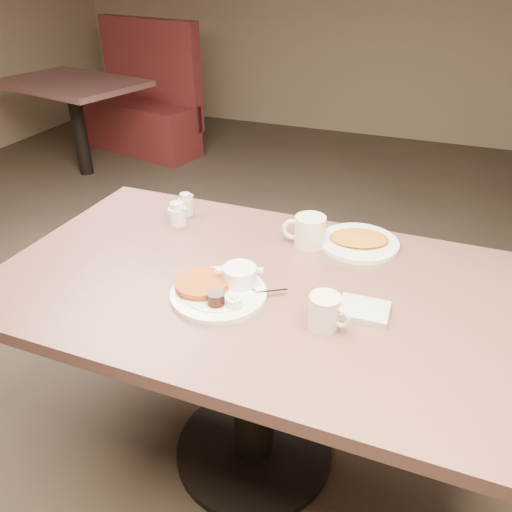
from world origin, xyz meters
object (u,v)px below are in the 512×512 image
(creamer_right, at_px, (177,214))
(hash_plate, at_px, (359,241))
(coffee_mug_near, at_px, (325,311))
(coffee_mug_far, at_px, (309,231))
(diner_table, at_px, (254,326))
(main_plate, at_px, (220,287))
(booth_back_left, at_px, (138,107))
(creamer_left, at_px, (186,205))

(creamer_right, relative_size, hash_plate, 0.27)
(coffee_mug_near, relative_size, coffee_mug_far, 0.80)
(hash_plate, bearing_deg, coffee_mug_far, -158.92)
(diner_table, height_order, hash_plate, hash_plate)
(main_plate, xyz_separation_m, booth_back_left, (-2.12, 2.80, -0.36))
(creamer_left, bearing_deg, coffee_mug_far, -6.84)
(creamer_right, bearing_deg, main_plate, -46.25)
(creamer_right, bearing_deg, coffee_mug_near, -30.54)
(diner_table, relative_size, coffee_mug_near, 12.57)
(coffee_mug_far, bearing_deg, creamer_right, -177.26)
(hash_plate, height_order, booth_back_left, booth_back_left)
(coffee_mug_near, bearing_deg, diner_table, 151.71)
(creamer_right, relative_size, booth_back_left, 0.06)
(coffee_mug_far, bearing_deg, creamer_left, 173.16)
(main_plate, distance_m, coffee_mug_near, 0.31)
(coffee_mug_far, xyz_separation_m, booth_back_left, (-2.27, 2.44, -0.39))
(creamer_left, bearing_deg, booth_back_left, 126.98)
(main_plate, distance_m, creamer_left, 0.53)
(coffee_mug_near, xyz_separation_m, coffee_mug_far, (-0.16, 0.39, 0.00))
(diner_table, xyz_separation_m, coffee_mug_far, (0.09, 0.26, 0.22))
(main_plate, distance_m, booth_back_left, 3.53)
(creamer_left, xyz_separation_m, booth_back_left, (-1.79, 2.38, -0.38))
(diner_table, distance_m, creamer_right, 0.49)
(diner_table, bearing_deg, coffee_mug_far, 71.36)
(main_plate, bearing_deg, creamer_left, 128.58)
(diner_table, xyz_separation_m, creamer_left, (-0.39, 0.32, 0.21))
(booth_back_left, bearing_deg, main_plate, -52.78)
(coffee_mug_far, distance_m, creamer_right, 0.47)
(coffee_mug_near, xyz_separation_m, creamer_left, (-0.63, 0.45, -0.01))
(diner_table, relative_size, hash_plate, 4.71)
(main_plate, xyz_separation_m, creamer_left, (-0.33, 0.42, 0.01))
(diner_table, height_order, coffee_mug_near, coffee_mug_near)
(main_plate, distance_m, coffee_mug_far, 0.39)
(main_plate, relative_size, creamer_left, 4.41)
(creamer_left, distance_m, hash_plate, 0.63)
(coffee_mug_near, distance_m, booth_back_left, 3.75)
(hash_plate, bearing_deg, main_plate, -125.69)
(coffee_mug_near, distance_m, creamer_right, 0.73)
(diner_table, distance_m, hash_plate, 0.44)
(creamer_left, bearing_deg, coffee_mug_near, -35.24)
(creamer_left, relative_size, booth_back_left, 0.05)
(coffee_mug_far, height_order, hash_plate, coffee_mug_far)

